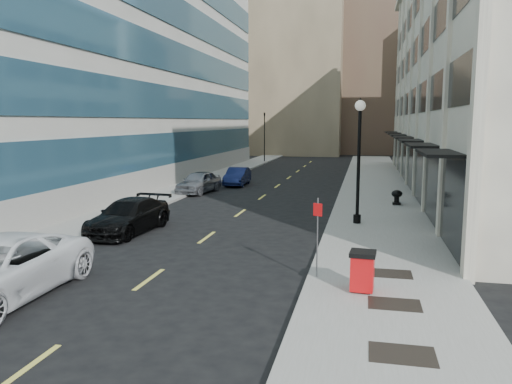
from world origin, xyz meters
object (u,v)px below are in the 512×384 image
at_px(car_blue_sedan, 237,176).
at_px(urn_planter, 397,196).
at_px(car_black_pickup, 129,216).
at_px(traffic_signal, 264,116).
at_px(trash_bin, 362,270).
at_px(lamppost, 359,150).
at_px(sign_post, 317,227).
at_px(car_silver_sedan, 199,182).

bearing_deg(car_blue_sedan, urn_planter, -36.10).
bearing_deg(car_black_pickup, urn_planter, 42.48).
distance_m(traffic_signal, car_black_pickup, 40.16).
distance_m(car_blue_sedan, urn_planter, 14.19).
relative_size(trash_bin, lamppost, 0.20).
distance_m(car_black_pickup, trash_bin, 12.26).
bearing_deg(car_black_pickup, car_blue_sedan, 92.53).
xyz_separation_m(traffic_signal, car_black_pickup, (1.71, -39.81, -4.96)).
height_order(trash_bin, urn_planter, trash_bin).
relative_size(traffic_signal, sign_post, 2.75).
distance_m(car_silver_sedan, sign_post, 20.67).
height_order(car_blue_sedan, trash_bin, car_blue_sedan).
bearing_deg(car_silver_sedan, traffic_signal, 99.00).
bearing_deg(car_blue_sedan, car_silver_sedan, -110.94).
height_order(car_black_pickup, trash_bin, car_black_pickup).
height_order(traffic_signal, trash_bin, traffic_signal).
distance_m(car_silver_sedan, car_blue_sedan, 5.02).
height_order(car_silver_sedan, trash_bin, car_silver_sedan).
xyz_separation_m(car_blue_sedan, trash_bin, (9.92, -23.87, 0.09)).
bearing_deg(lamppost, car_blue_sedan, 124.70).
xyz_separation_m(traffic_signal, sign_post, (10.80, -45.01, -3.94)).
relative_size(car_silver_sedan, sign_post, 1.80).
distance_m(sign_post, urn_planter, 15.28).
relative_size(trash_bin, sign_post, 0.47).
bearing_deg(lamppost, sign_post, -97.05).
relative_size(car_silver_sedan, trash_bin, 3.83).
relative_size(traffic_signal, car_blue_sedan, 1.64).
xyz_separation_m(sign_post, urn_planter, (3.30, 14.88, -1.09)).
bearing_deg(traffic_signal, car_blue_sedan, -84.10).
relative_size(traffic_signal, trash_bin, 5.85).
distance_m(traffic_signal, lamppost, 38.07).
relative_size(car_black_pickup, car_silver_sedan, 1.15).
xyz_separation_m(trash_bin, lamppost, (-0.32, 10.00, 2.90)).
xyz_separation_m(car_black_pickup, car_silver_sedan, (-1.01, 12.81, 0.02)).
relative_size(car_black_pickup, urn_planter, 6.01).
xyz_separation_m(car_black_pickup, urn_planter, (12.39, 9.69, -0.08)).
height_order(trash_bin, lamppost, lamppost).
height_order(sign_post, urn_planter, sign_post).
bearing_deg(trash_bin, car_black_pickup, 153.55).
bearing_deg(car_blue_sedan, trash_bin, -69.78).
bearing_deg(car_silver_sedan, car_black_pickup, -78.00).
xyz_separation_m(lamppost, urn_planter, (2.20, 5.98, -3.01)).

